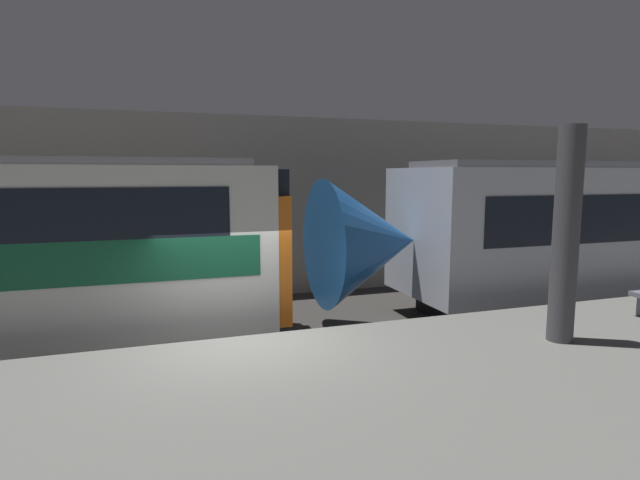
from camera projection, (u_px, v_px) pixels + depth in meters
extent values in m
plane|color=#33302D|center=(241.00, 394.00, 7.96)|extent=(120.00, 120.00, 0.00)
cube|color=slate|center=(275.00, 442.00, 5.64)|extent=(40.00, 4.80, 0.96)
cube|color=#9E998E|center=(200.00, 209.00, 13.60)|extent=(50.00, 0.15, 5.11)
cylinder|color=#47474C|center=(566.00, 235.00, 7.43)|extent=(0.38, 0.38, 3.24)
cone|color=#195199|center=(369.00, 242.00, 10.99)|extent=(2.20, 2.81, 2.81)
sphere|color=#F2EFCC|center=(329.00, 265.00, 10.75)|extent=(0.20, 0.20, 0.20)
cube|color=orange|center=(268.00, 251.00, 10.28)|extent=(0.25, 2.90, 2.38)
cube|color=black|center=(267.00, 193.00, 10.12)|extent=(0.25, 2.61, 0.95)
sphere|color=#EA4C42|center=(283.00, 277.00, 9.76)|extent=(0.18, 0.18, 0.18)
sphere|color=#EA4C42|center=(268.00, 265.00, 11.01)|extent=(0.18, 0.18, 0.18)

